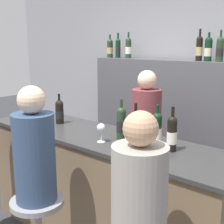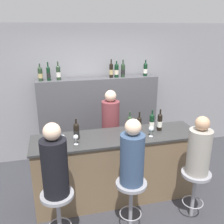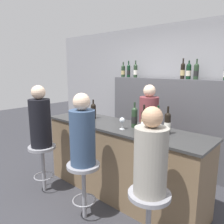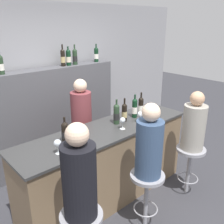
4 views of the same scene
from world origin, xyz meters
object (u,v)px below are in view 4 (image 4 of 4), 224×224
Objects in this scene: wine_glass_2 at (123,121)px; bartender at (82,134)px; guest_seated_middle at (149,145)px; wine_bottle_counter_2 at (124,112)px; wine_bottle_counter_0 at (65,132)px; bar_stool_right at (190,158)px; wine_bottle_backbar_5 at (75,57)px; wine_bottle_counter_1 at (116,114)px; wine_glass_0 at (57,143)px; wine_bottle_counter_4 at (141,106)px; wine_bottle_backbar_3 at (63,57)px; wine_bottle_backbar_2 at (1,65)px; wine_bottle_backbar_4 at (68,57)px; wine_bottle_counter_3 at (135,108)px; guest_seated_left at (79,177)px; wine_glass_1 at (72,140)px; bar_stool_middle at (147,186)px; wine_glass_3 at (140,114)px; wine_bottle_backbar_6 at (96,54)px; guest_seated_right at (194,125)px.

bartender is (-0.08, 0.76, -0.42)m from wine_glass_2.
bartender reaches higher than guest_seated_middle.
wine_bottle_counter_2 is 0.38× the size of guest_seated_middle.
bar_stool_right is at bearing -26.03° from wine_bottle_counter_0.
wine_bottle_backbar_5 is 2.13× the size of wine_glass_2.
wine_bottle_counter_1 is 2.12× the size of wine_glass_0.
bartender is (-0.29, 0.58, -0.43)m from wine_bottle_counter_2.
guest_seated_middle is (-0.35, -0.72, -0.09)m from wine_bottle_counter_2.
wine_bottle_counter_4 is 2.19× the size of wine_glass_2.
wine_glass_2 is (-0.11, -1.48, -0.61)m from wine_bottle_backbar_3.
wine_bottle_counter_1 is 0.97× the size of wine_bottle_backbar_3.
wine_bottle_backbar_2 reaches higher than wine_bottle_counter_2.
guest_seated_middle is at bearing -99.77° from wine_bottle_backbar_4.
wine_bottle_counter_3 is 1.62m from guest_seated_left.
wine_bottle_counter_2 is 1.44m from wine_bottle_backbar_3.
wine_bottle_counter_4 is 1.49m from wine_bottle_backbar_3.
wine_bottle_backbar_2 is 1.60m from wine_glass_0.
wine_bottle_counter_4 is 1.44m from wine_bottle_backbar_5.
wine_bottle_counter_2 is 0.20m from wine_bottle_counter_3.
wine_bottle_counter_0 is at bearing -137.34° from bartender.
guest_seated_middle is (0.58, -0.72, -0.08)m from wine_bottle_counter_0.
wine_bottle_counter_4 is 1.30m from wine_glass_1.
bar_stool_middle is (-0.14, -0.55, -0.59)m from wine_glass_2.
wine_bottle_counter_1 is 0.32m from wine_glass_3.
wine_bottle_counter_4 is 0.22× the size of bartender.
wine_bottle_counter_0 is 0.88× the size of wine_bottle_counter_4.
wine_bottle_counter_1 is 0.76m from guest_seated_middle.
wine_bottle_backbar_4 is 0.35× the size of guest_seated_left.
wine_glass_1 is at bearing 180.00° from wine_glass_3.
wine_bottle_backbar_5 is at bearing 180.00° from wine_bottle_backbar_6.
guest_seated_left reaches higher than guest_seated_right.
wine_glass_3 is 0.10× the size of bartender.
wine_bottle_counter_4 is 1.45m from wine_bottle_backbar_6.
wine_glass_1 is at bearing -85.41° from wine_bottle_backbar_2.
bar_stool_middle is at bearing -115.64° from wine_bottle_counter_2.
guest_seated_middle is at bearing 0.00° from guest_seated_left.
wine_bottle_counter_2 is 1.05× the size of wine_bottle_backbar_4.
wine_bottle_backbar_3 reaches higher than wine_bottle_backbar_5.
guest_seated_middle is at bearing 90.00° from bar_stool_middle.
wine_bottle_backbar_2 is 0.38× the size of guest_seated_left.
guest_seated_left is (-1.11, -0.72, -0.08)m from wine_bottle_counter_1.
wine_bottle_backbar_5 reaches higher than wine_glass_1.
wine_bottle_counter_0 is at bearing 128.63° from guest_seated_middle.
wine_bottle_counter_1 is 1.08× the size of wine_bottle_backbar_6.
wine_bottle_counter_3 is (0.20, -0.00, 0.01)m from wine_bottle_counter_2.
guest_seated_left reaches higher than wine_bottle_counter_2.
wine_glass_0 is 1.25m from wine_glass_3.
guest_seated_left reaches higher than wine_glass_2.
guest_seated_middle is (-0.25, -2.02, -0.69)m from wine_bottle_backbar_3.
wine_glass_0 is 0.10× the size of bartender.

